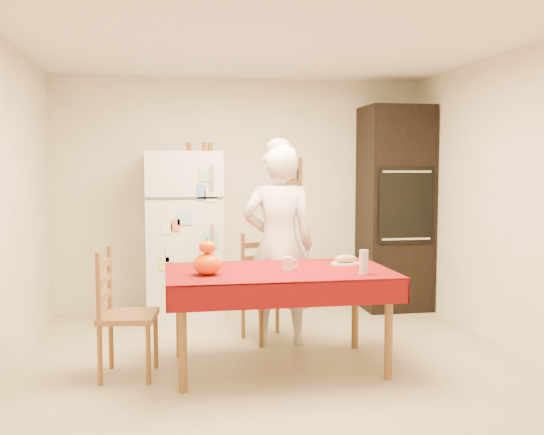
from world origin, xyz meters
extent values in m
plane|color=tan|center=(0.00, 0.00, 0.00)|extent=(4.50, 4.50, 0.00)
cube|color=#F5E9CE|center=(0.00, 2.25, 1.25)|extent=(4.00, 0.02, 2.50)
cube|color=#F5E9CE|center=(0.00, -2.25, 1.25)|extent=(4.00, 0.02, 2.50)
cube|color=#F5E9CE|center=(2.00, 0.00, 1.25)|extent=(0.02, 4.50, 2.50)
cube|color=white|center=(0.00, 0.00, 2.50)|extent=(4.00, 4.50, 0.02)
cube|color=brown|center=(0.55, 2.23, 1.50)|extent=(0.22, 0.02, 0.30)
cube|color=white|center=(-0.65, 1.88, 0.85)|extent=(0.75, 0.70, 1.70)
cube|color=silver|center=(-0.39, 1.51, 1.45)|extent=(0.03, 0.03, 0.25)
cube|color=silver|center=(-0.39, 1.51, 0.70)|extent=(0.03, 0.03, 0.60)
cube|color=black|center=(1.63, 1.93, 1.10)|extent=(0.70, 0.60, 2.20)
cube|color=black|center=(1.63, 1.62, 1.15)|extent=(0.59, 0.02, 0.80)
cylinder|color=brown|center=(-0.73, -0.22, 0.35)|extent=(0.06, 0.06, 0.71)
cylinder|color=brown|center=(-0.73, 0.56, 0.35)|extent=(0.06, 0.06, 0.71)
cylinder|color=brown|center=(0.75, -0.22, 0.35)|extent=(0.06, 0.06, 0.71)
cylinder|color=brown|center=(0.75, 0.56, 0.35)|extent=(0.06, 0.06, 0.71)
cube|color=brown|center=(0.01, 0.17, 0.73)|extent=(1.60, 0.90, 0.04)
cube|color=#5D0C05|center=(0.01, 0.17, 0.76)|extent=(1.70, 1.00, 0.01)
cylinder|color=brown|center=(-0.04, 0.71, 0.21)|extent=(0.04, 0.04, 0.43)
cylinder|color=brown|center=(-0.16, 1.03, 0.21)|extent=(0.04, 0.04, 0.43)
cylinder|color=brown|center=(0.30, 0.83, 0.21)|extent=(0.04, 0.04, 0.43)
cylinder|color=brown|center=(0.18, 1.15, 0.21)|extent=(0.04, 0.04, 0.43)
cube|color=brown|center=(0.07, 0.93, 0.45)|extent=(0.53, 0.52, 0.04)
cube|color=brown|center=(0.01, 1.09, 0.70)|extent=(0.35, 0.15, 0.50)
cylinder|color=brown|center=(-0.97, -0.03, 0.21)|extent=(0.04, 0.04, 0.43)
cylinder|color=brown|center=(-1.31, 0.01, 0.21)|extent=(0.04, 0.04, 0.43)
cylinder|color=brown|center=(-0.92, 0.33, 0.21)|extent=(0.04, 0.04, 0.43)
cylinder|color=brown|center=(-1.26, 0.37, 0.21)|extent=(0.04, 0.04, 0.43)
cube|color=brown|center=(-1.12, 0.17, 0.45)|extent=(0.45, 0.47, 0.04)
cube|color=brown|center=(-1.28, 0.19, 0.70)|extent=(0.08, 0.36, 0.50)
imported|color=silver|center=(0.13, 0.81, 0.87)|extent=(0.68, 0.48, 1.73)
cylinder|color=white|center=(0.07, 0.14, 0.81)|extent=(0.08, 0.08, 0.10)
ellipsoid|color=#D74305|center=(-0.54, 0.05, 0.84)|extent=(0.21, 0.21, 0.16)
ellipsoid|color=#C33E04|center=(-0.54, 0.05, 0.97)|extent=(0.12, 0.12, 0.09)
cylinder|color=silver|center=(0.59, -0.11, 0.85)|extent=(0.07, 0.07, 0.18)
cylinder|color=white|center=(0.58, 0.31, 0.77)|extent=(0.24, 0.24, 0.02)
ellipsoid|color=tan|center=(0.58, 0.31, 0.81)|extent=(0.18, 0.10, 0.06)
cylinder|color=brown|center=(-0.59, 1.93, 1.75)|extent=(0.05, 0.05, 0.10)
cylinder|color=#925E1A|center=(-0.43, 1.93, 1.75)|extent=(0.05, 0.05, 0.10)
cylinder|color=brown|center=(-0.37, 1.93, 1.75)|extent=(0.05, 0.05, 0.10)
camera|label=1|loc=(-0.84, -4.31, 1.53)|focal=40.00mm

